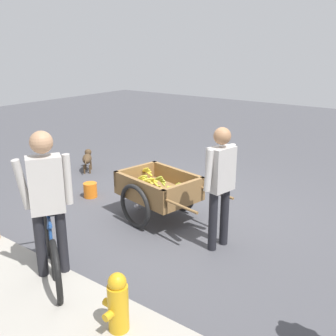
% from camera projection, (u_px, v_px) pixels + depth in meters
% --- Properties ---
extents(ground_plane, '(24.00, 24.00, 0.00)m').
position_uv_depth(ground_plane, '(174.00, 213.00, 6.00)').
color(ground_plane, '#47474C').
extents(fruit_cart, '(1.77, 1.09, 0.71)m').
position_uv_depth(fruit_cart, '(158.00, 191.00, 5.68)').
color(fruit_cart, olive).
rests_on(fruit_cart, ground).
extents(vendor_person, '(0.26, 0.57, 1.55)m').
position_uv_depth(vendor_person, '(220.00, 178.00, 4.73)').
color(vendor_person, black).
rests_on(vendor_person, ground).
extents(bicycle, '(1.43, 0.94, 0.85)m').
position_uv_depth(bicycle, '(51.00, 247.00, 4.29)').
color(bicycle, black).
rests_on(bicycle, ground).
extents(cyclist_person, '(0.35, 0.49, 1.68)m').
position_uv_depth(cyclist_person, '(47.00, 195.00, 3.95)').
color(cyclist_person, black).
rests_on(cyclist_person, ground).
extents(dog, '(0.49, 0.52, 0.40)m').
position_uv_depth(dog, '(87.00, 158.00, 7.90)').
color(dog, '#4C3823').
rests_on(dog, ground).
extents(fire_hydrant, '(0.25, 0.25, 0.67)m').
position_uv_depth(fire_hydrant, '(118.00, 308.00, 3.32)').
color(fire_hydrant, gold).
rests_on(fire_hydrant, ground).
extents(plastic_bucket, '(0.23, 0.23, 0.25)m').
position_uv_depth(plastic_bucket, '(90.00, 190.00, 6.59)').
color(plastic_bucket, orange).
rests_on(plastic_bucket, ground).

